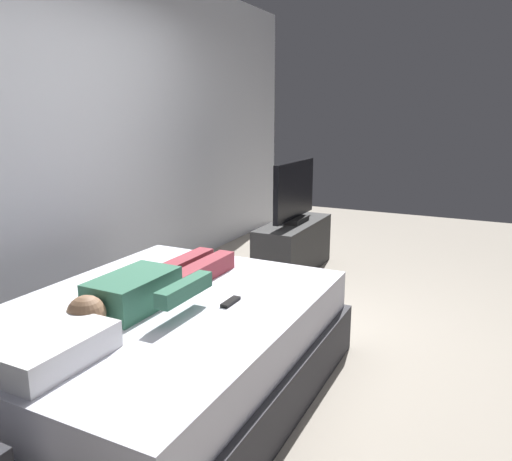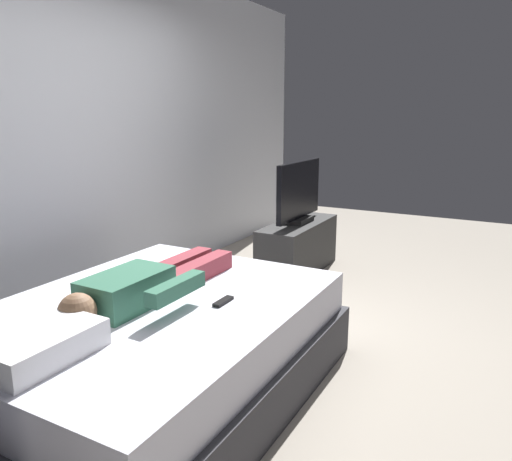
% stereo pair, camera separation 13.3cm
% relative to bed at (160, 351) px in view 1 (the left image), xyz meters
% --- Properties ---
extents(ground_plane, '(10.00, 10.00, 0.00)m').
position_rel_bed_xyz_m(ground_plane, '(0.79, -0.37, -0.26)').
color(ground_plane, '#ADA393').
extents(back_wall, '(6.40, 0.10, 2.80)m').
position_rel_bed_xyz_m(back_wall, '(1.19, 1.36, 1.14)').
color(back_wall, silver).
rests_on(back_wall, ground).
extents(bed, '(2.04, 1.58, 0.54)m').
position_rel_bed_xyz_m(bed, '(0.00, 0.00, 0.00)').
color(bed, '#333338').
rests_on(bed, ground).
extents(pillow, '(0.48, 0.34, 0.12)m').
position_rel_bed_xyz_m(pillow, '(-0.70, 0.00, 0.34)').
color(pillow, white).
rests_on(pillow, bed).
extents(person, '(1.26, 0.46, 0.18)m').
position_rel_bed_xyz_m(person, '(0.03, 0.06, 0.36)').
color(person, '#387056').
rests_on(person, bed).
extents(remote, '(0.15, 0.04, 0.02)m').
position_rel_bed_xyz_m(remote, '(0.18, -0.35, 0.29)').
color(remote, black).
rests_on(remote, bed).
extents(tv_stand, '(1.10, 0.40, 0.50)m').
position_rel_bed_xyz_m(tv_stand, '(2.38, 0.18, -0.01)').
color(tv_stand, '#2D2D2D').
rests_on(tv_stand, ground).
extents(tv, '(0.88, 0.20, 0.59)m').
position_rel_bed_xyz_m(tv, '(2.38, 0.18, 0.52)').
color(tv, black).
rests_on(tv, tv_stand).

